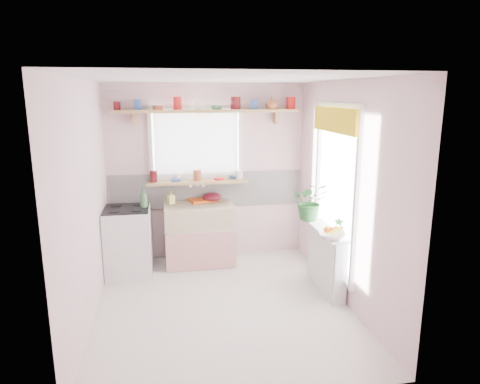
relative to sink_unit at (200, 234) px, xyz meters
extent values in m
plane|color=silver|center=(0.15, -1.29, -0.43)|extent=(3.20, 3.20, 0.00)
plane|color=white|center=(0.15, -1.29, 2.07)|extent=(3.20, 3.20, 0.00)
plane|color=beige|center=(0.15, 0.31, 0.82)|extent=(2.80, 0.00, 2.80)
plane|color=beige|center=(0.15, -2.89, 0.82)|extent=(2.80, 0.00, 2.80)
plane|color=beige|center=(-1.25, -1.29, 0.82)|extent=(0.00, 3.20, 3.20)
plane|color=beige|center=(1.55, -1.29, 0.82)|extent=(0.00, 3.20, 3.20)
cube|color=white|center=(0.15, 0.29, 0.57)|extent=(2.74, 0.03, 0.50)
cube|color=pink|center=(0.15, 0.29, 0.37)|extent=(2.74, 0.02, 0.12)
cube|color=white|center=(0.00, 0.30, 1.22)|extent=(1.20, 0.01, 1.00)
cube|color=white|center=(0.00, 0.24, 1.22)|extent=(1.15, 0.02, 0.95)
cube|color=white|center=(1.54, -1.09, 0.82)|extent=(0.01, 1.10, 1.90)
cube|color=gold|center=(1.46, -1.09, 1.63)|extent=(0.03, 1.20, 0.28)
cube|color=white|center=(0.00, 0.01, -0.16)|extent=(0.85, 0.55, 0.55)
cube|color=#C44139|center=(0.00, -0.27, -0.16)|extent=(0.95, 0.02, 0.53)
cube|color=beige|center=(0.00, 0.01, 0.27)|extent=(0.95, 0.55, 0.30)
cylinder|color=silver|center=(0.00, 0.26, 0.67)|extent=(0.03, 0.22, 0.03)
cube|color=white|center=(-0.95, -0.24, 0.02)|extent=(0.58, 0.58, 0.90)
cube|color=black|center=(-0.95, -0.24, 0.47)|extent=(0.56, 0.56, 0.02)
cylinder|color=black|center=(-1.09, -0.38, 0.49)|extent=(0.14, 0.14, 0.01)
cylinder|color=black|center=(-0.81, -0.38, 0.49)|extent=(0.14, 0.14, 0.01)
cylinder|color=black|center=(-1.09, -0.10, 0.49)|extent=(0.14, 0.14, 0.01)
cylinder|color=black|center=(-0.81, -0.10, 0.49)|extent=(0.14, 0.14, 0.01)
cube|color=white|center=(1.45, -1.09, -0.06)|extent=(0.15, 0.90, 0.75)
cube|color=white|center=(1.42, -1.09, 0.33)|extent=(0.22, 0.95, 0.03)
cube|color=tan|center=(0.00, 0.19, 0.71)|extent=(1.40, 0.22, 0.04)
cube|color=tan|center=(0.15, 0.18, 1.69)|extent=(2.52, 0.24, 0.04)
cylinder|color=#590F14|center=(-1.03, 0.18, 1.77)|extent=(0.11, 0.11, 0.12)
cylinder|color=#3359A5|center=(-0.77, 0.18, 1.77)|extent=(0.11, 0.11, 0.12)
cylinder|color=#A55133|center=(-0.51, 0.18, 1.74)|extent=(0.11, 0.11, 0.06)
cylinder|color=red|center=(-0.24, 0.18, 1.77)|extent=(0.11, 0.11, 0.12)
cylinder|color=silver|center=(0.02, 0.18, 1.77)|extent=(0.11, 0.11, 0.12)
cylinder|color=#3F7F4C|center=(0.28, 0.18, 1.74)|extent=(0.11, 0.11, 0.06)
cylinder|color=#590F14|center=(0.54, 0.18, 1.77)|extent=(0.11, 0.11, 0.12)
cylinder|color=#3359A5|center=(0.81, 0.18, 1.77)|extent=(0.11, 0.11, 0.12)
cylinder|color=#A55133|center=(1.07, 0.18, 1.74)|extent=(0.11, 0.11, 0.06)
cylinder|color=red|center=(1.33, 0.18, 1.77)|extent=(0.11, 0.11, 0.12)
cylinder|color=#590F14|center=(-0.62, 0.19, 0.79)|extent=(0.11, 0.11, 0.12)
cylinder|color=#3359A5|center=(-0.31, 0.19, 0.79)|extent=(0.11, 0.11, 0.12)
cylinder|color=#A55133|center=(0.00, 0.19, 0.76)|extent=(0.11, 0.11, 0.06)
cylinder|color=red|center=(0.31, 0.19, 0.79)|extent=(0.11, 0.11, 0.12)
cylinder|color=silver|center=(0.62, 0.19, 0.79)|extent=(0.11, 0.11, 0.12)
cube|color=#CF4B12|center=(0.08, 0.21, 0.44)|extent=(0.43, 0.37, 0.04)
ellipsoid|color=#500D19|center=(0.20, 0.19, 0.48)|extent=(0.31, 0.31, 0.12)
imported|color=#265F29|center=(1.36, -0.69, 0.59)|extent=(0.52, 0.48, 0.49)
imported|color=silver|center=(1.36, -1.44, 0.38)|extent=(0.38, 0.38, 0.07)
imported|color=#295C24|center=(1.48, -1.34, 0.44)|extent=(0.12, 0.10, 0.20)
imported|color=#F2ED6B|center=(-0.38, 0.14, 0.51)|extent=(0.11, 0.11, 0.19)
imported|color=beige|center=(-0.28, 0.25, 0.77)|extent=(0.13, 0.13, 0.09)
imported|color=#2E6397|center=(0.53, 0.25, 0.76)|extent=(0.22, 0.22, 0.06)
imported|color=#AB6034|center=(1.04, 0.12, 1.79)|extent=(0.17, 0.17, 0.17)
imported|color=#3B7645|center=(-0.73, -0.23, 0.61)|extent=(0.13, 0.13, 0.26)
sphere|color=orange|center=(1.36, -1.44, 0.44)|extent=(0.08, 0.08, 0.08)
sphere|color=orange|center=(1.42, -1.41, 0.44)|extent=(0.08, 0.08, 0.08)
sphere|color=orange|center=(1.31, -1.42, 0.44)|extent=(0.08, 0.08, 0.08)
cylinder|color=yellow|center=(1.38, -1.49, 0.45)|extent=(0.18, 0.04, 0.10)
camera|label=1|loc=(-0.43, -5.71, 1.91)|focal=32.00mm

